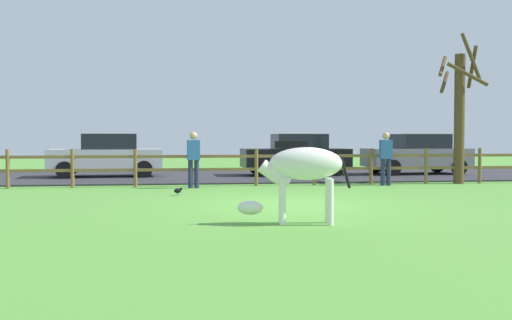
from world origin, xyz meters
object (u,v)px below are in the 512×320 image
object	(u,v)px
parked_car_silver	(107,155)
visitor_right_of_tree	(386,156)
crow_on_grass	(178,191)
parked_car_grey	(417,154)
parked_car_black	(296,154)
visitor_left_of_tree	(194,157)
bare_tree	(460,111)
zebra	(301,170)

from	to	relation	value
parked_car_silver	visitor_right_of_tree	xyz separation A→B (m)	(8.91, -4.54, 0.06)
crow_on_grass	parked_car_grey	world-z (taller)	parked_car_grey
parked_car_silver	parked_car_black	xyz separation A→B (m)	(7.02, -0.04, 0.00)
parked_car_silver	parked_car_grey	bearing A→B (deg)	-0.19
parked_car_grey	visitor_left_of_tree	xyz separation A→B (m)	(-8.80, -4.67, 0.06)
parked_car_silver	parked_car_black	distance (m)	7.02
parked_car_silver	visitor_left_of_tree	bearing A→B (deg)	-57.16
crow_on_grass	bare_tree	bearing A→B (deg)	16.62
parked_car_black	parked_car_grey	xyz separation A→B (m)	(4.82, -0.00, 0.00)
crow_on_grass	visitor_left_of_tree	xyz separation A→B (m)	(0.44, 2.12, 0.78)
parked_car_silver	bare_tree	bearing A→B (deg)	-19.95
crow_on_grass	visitor_left_of_tree	size ratio (longest dim) A/B	0.13
zebra	parked_car_silver	xyz separation A→B (m)	(-4.68, 11.98, -0.08)
parked_car_silver	visitor_right_of_tree	world-z (taller)	visitor_right_of_tree
parked_car_grey	visitor_right_of_tree	bearing A→B (deg)	-123.01
zebra	parked_car_black	world-z (taller)	parked_car_black
visitor_right_of_tree	zebra	bearing A→B (deg)	-119.65
zebra	crow_on_grass	xyz separation A→B (m)	(-2.09, 5.16, -0.80)
bare_tree	zebra	world-z (taller)	bare_tree
parked_car_black	parked_car_grey	distance (m)	4.82
parked_car_black	visitor_right_of_tree	size ratio (longest dim) A/B	2.48
parked_car_silver	parked_car_black	world-z (taller)	same
parked_car_grey	visitor_left_of_tree	distance (m)	9.96
parked_car_silver	visitor_right_of_tree	size ratio (longest dim) A/B	2.51
crow_on_grass	parked_car_black	size ratio (longest dim) A/B	0.05
bare_tree	parked_car_silver	xyz separation A→B (m)	(-11.48, 4.17, -1.49)
bare_tree	parked_car_black	size ratio (longest dim) A/B	1.16
parked_car_black	visitor_left_of_tree	world-z (taller)	visitor_left_of_tree
zebra	visitor_right_of_tree	bearing A→B (deg)	60.35
crow_on_grass	parked_car_grey	distance (m)	11.49
bare_tree	parked_car_silver	distance (m)	12.30
parked_car_grey	visitor_left_of_tree	bearing A→B (deg)	-152.08
crow_on_grass	parked_car_silver	distance (m)	7.33
zebra	parked_car_grey	xyz separation A→B (m)	(7.16, 11.94, -0.08)
bare_tree	parked_car_grey	world-z (taller)	bare_tree
visitor_left_of_tree	crow_on_grass	bearing A→B (deg)	-101.85
zebra	bare_tree	bearing A→B (deg)	48.97
visitor_right_of_tree	visitor_left_of_tree	bearing A→B (deg)	-178.44
zebra	visitor_left_of_tree	bearing A→B (deg)	102.73
visitor_left_of_tree	visitor_right_of_tree	bearing A→B (deg)	1.56
bare_tree	parked_car_black	distance (m)	6.26
visitor_left_of_tree	zebra	bearing A→B (deg)	-77.27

